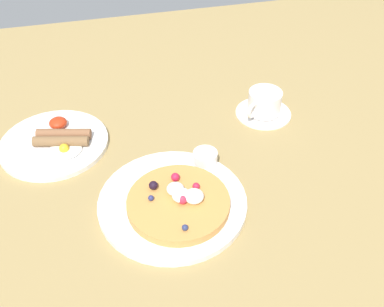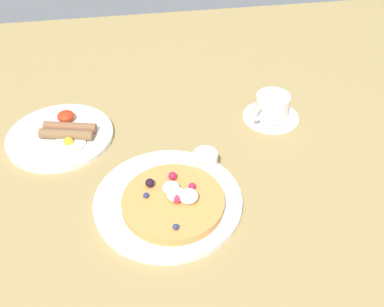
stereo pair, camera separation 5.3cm
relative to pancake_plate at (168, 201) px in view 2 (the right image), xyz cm
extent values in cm
cube|color=#9A814D|center=(1.28, 4.54, -2.13)|extent=(178.39, 154.19, 3.00)
cylinder|color=white|center=(0.00, 0.00, 0.00)|extent=(26.31, 26.31, 1.27)
cylinder|color=#CA8A44|center=(0.72, -1.67, 1.43)|extent=(17.86, 17.86, 1.59)
sphere|color=navy|center=(0.32, -8.28, 2.75)|extent=(1.04, 1.04, 1.04)
sphere|color=#C01F43|center=(0.34, 1.00, 2.87)|extent=(1.28, 1.28, 1.28)
sphere|color=red|center=(4.33, 0.13, 2.87)|extent=(1.29, 1.29, 1.29)
sphere|color=#CA2943|center=(1.75, -2.49, 3.11)|extent=(1.77, 1.77, 1.77)
sphere|color=#C22342|center=(0.64, -1.81, 2.89)|extent=(1.32, 1.32, 1.32)
sphere|color=black|center=(-2.89, 2.02, 3.02)|extent=(1.59, 1.59, 1.59)
sphere|color=#C31D3E|center=(1.16, 3.14, 3.00)|extent=(1.54, 1.54, 1.54)
sphere|color=navy|center=(-3.81, -0.58, 2.73)|extent=(1.00, 1.00, 1.00)
ellipsoid|color=white|center=(1.54, -1.62, 3.19)|extent=(3.22, 3.22, 1.93)
ellipsoid|color=white|center=(3.31, -2.41, 3.24)|extent=(3.36, 3.36, 2.02)
ellipsoid|color=white|center=(0.63, 0.12, 3.14)|extent=(3.06, 3.06, 1.83)
cylinder|color=white|center=(8.20, 8.09, 1.89)|extent=(4.70, 4.70, 2.51)
cylinder|color=#552109|center=(8.20, 8.09, 2.39)|extent=(3.85, 3.85, 0.30)
cylinder|color=white|center=(-20.08, 22.03, -0.10)|extent=(22.00, 22.00, 1.07)
cylinder|color=brown|center=(-17.83, 22.67, 1.49)|extent=(11.18, 4.67, 2.11)
cylinder|color=brown|center=(-18.48, 20.33, 1.49)|extent=(11.18, 4.60, 2.11)
ellipsoid|color=white|center=(-17.95, 18.19, 0.74)|extent=(6.81, 5.79, 0.60)
sphere|color=yellow|center=(-17.95, 18.19, 1.24)|extent=(2.00, 2.00, 2.00)
ellipsoid|color=red|center=(-18.91, 26.85, 1.46)|extent=(3.71, 3.71, 2.04)
cylinder|color=white|center=(25.59, 21.98, -0.30)|extent=(12.36, 12.36, 0.67)
cylinder|color=white|center=(25.59, 21.98, 2.58)|extent=(7.32, 7.32, 5.08)
torus|color=white|center=(21.79, 19.29, 2.83)|extent=(3.44, 2.76, 3.64)
cylinder|color=brown|center=(25.59, 21.98, 4.21)|extent=(6.23, 6.23, 0.41)
camera|label=1|loc=(-9.66, -52.57, 57.93)|focal=41.43mm
camera|label=2|loc=(-4.43, -53.65, 57.93)|focal=41.43mm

